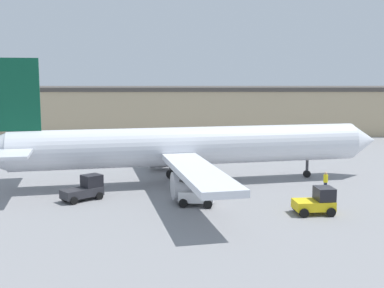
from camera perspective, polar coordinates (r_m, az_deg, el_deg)
name	(u,v)px	position (r m, az deg, el deg)	size (l,w,h in m)	color
ground_plane	(192,183)	(45.74, 0.00, -4.64)	(400.00, 400.00, 0.00)	gray
terminal_building	(242,109)	(88.68, 5.95, 4.12)	(91.05, 16.98, 8.26)	tan
airplane	(182,147)	(44.90, -1.23, -0.36)	(39.42, 33.26, 11.58)	silver
ground_crew_worker	(326,181)	(43.62, 15.55, -4.27)	(0.39, 0.39, 1.79)	#1E2338
baggage_tug	(85,189)	(40.39, -12.52, -5.21)	(3.45, 3.29, 1.99)	#2D2D33
belt_loader_truck	(200,192)	(37.65, 0.93, -5.68)	(2.94, 2.31, 2.38)	silver
pushback_tug	(317,202)	(36.64, 14.59, -6.62)	(2.96, 2.24, 1.97)	yellow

